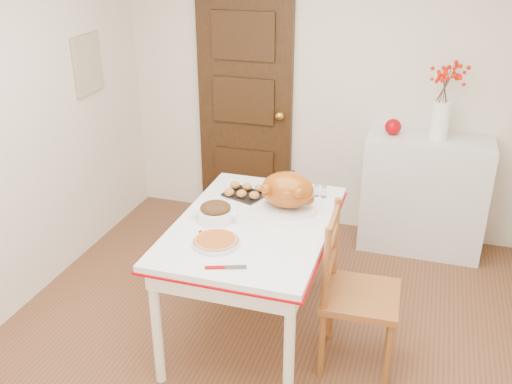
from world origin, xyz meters
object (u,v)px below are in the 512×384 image
(turkey_platter, at_px, (287,192))
(pumpkin_pie, at_px, (216,241))
(sideboard, at_px, (424,195))
(kitchen_table, at_px, (254,279))
(chair_oak, at_px, (361,293))

(turkey_platter, bearing_deg, pumpkin_pie, -123.21)
(sideboard, relative_size, kitchen_table, 0.71)
(turkey_platter, height_order, pumpkin_pie, turkey_platter)
(kitchen_table, distance_m, pumpkin_pie, 0.56)
(sideboard, distance_m, chair_oak, 1.60)
(pumpkin_pie, bearing_deg, turkey_platter, 64.08)
(chair_oak, bearing_deg, pumpkin_pie, 103.92)
(sideboard, xyz_separation_m, chair_oak, (-0.29, -1.57, 0.02))
(kitchen_table, bearing_deg, chair_oak, -7.50)
(sideboard, xyz_separation_m, kitchen_table, (-0.98, -1.48, -0.07))
(kitchen_table, relative_size, turkey_platter, 3.49)
(sideboard, bearing_deg, kitchen_table, -123.60)
(kitchen_table, relative_size, pumpkin_pie, 5.27)
(chair_oak, bearing_deg, sideboard, -13.08)
(kitchen_table, distance_m, chair_oak, 0.71)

